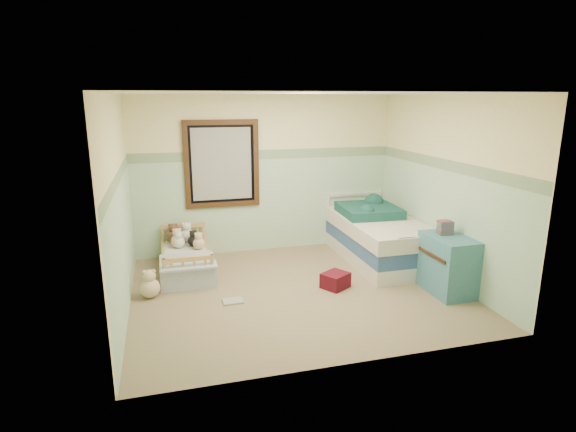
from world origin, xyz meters
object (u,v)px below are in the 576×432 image
object	(u,v)px
toddler_bed_frame	(187,266)
plush_floor_tan	(150,288)
dresser	(448,265)
floor_book	(233,301)
twin_bed_frame	(378,253)
red_pillow	(335,280)
plush_floor_cream	(172,277)

from	to	relation	value
toddler_bed_frame	plush_floor_tan	world-z (taller)	plush_floor_tan
toddler_bed_frame	dresser	world-z (taller)	dresser
plush_floor_tan	floor_book	xyz separation A→B (m)	(0.98, -0.41, -0.11)
floor_book	toddler_bed_frame	bearing A→B (deg)	110.10
dresser	floor_book	distance (m)	2.77
plush_floor_tan	twin_bed_frame	bearing A→B (deg)	8.64
red_pillow	twin_bed_frame	bearing A→B (deg)	39.17
plush_floor_tan	dresser	bearing A→B (deg)	-12.57
floor_book	plush_floor_cream	bearing A→B (deg)	132.33
plush_floor_tan	twin_bed_frame	distance (m)	3.43
floor_book	plush_floor_tan	bearing A→B (deg)	155.05
toddler_bed_frame	dresser	xyz separation A→B (m)	(3.21, -1.60, 0.29)
plush_floor_cream	twin_bed_frame	xyz separation A→B (m)	(3.11, 0.22, -0.02)
toddler_bed_frame	twin_bed_frame	bearing A→B (deg)	-5.15
plush_floor_tan	toddler_bed_frame	bearing A→B (deg)	57.47
dresser	floor_book	bearing A→B (deg)	171.39
plush_floor_cream	plush_floor_tan	bearing A→B (deg)	-133.17
dresser	toddler_bed_frame	bearing A→B (deg)	153.44
plush_floor_tan	dresser	size ratio (longest dim) A/B	0.33
twin_bed_frame	floor_book	size ratio (longest dim) A/B	8.20
toddler_bed_frame	red_pillow	world-z (taller)	red_pillow
toddler_bed_frame	twin_bed_frame	size ratio (longest dim) A/B	0.67
toddler_bed_frame	plush_floor_tan	bearing A→B (deg)	-122.53
twin_bed_frame	toddler_bed_frame	bearing A→B (deg)	174.85
twin_bed_frame	dresser	xyz separation A→B (m)	(0.31, -1.34, 0.26)
toddler_bed_frame	twin_bed_frame	distance (m)	2.91
plush_floor_cream	floor_book	bearing A→B (deg)	-45.54
red_pillow	floor_book	bearing A→B (deg)	-176.21
twin_bed_frame	floor_book	xyz separation A→B (m)	(-2.41, -0.93, -0.10)
plush_floor_cream	plush_floor_tan	size ratio (longest dim) A/B	1.02
plush_floor_tan	plush_floor_cream	bearing A→B (deg)	46.83
plush_floor_cream	twin_bed_frame	size ratio (longest dim) A/B	0.13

